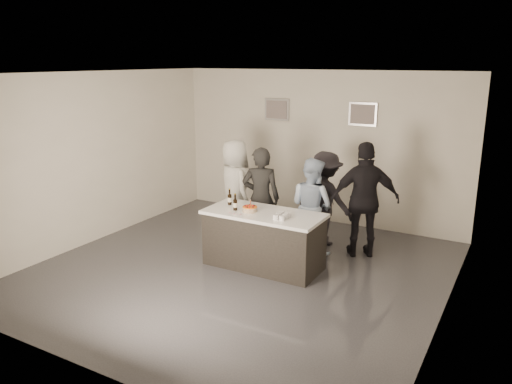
% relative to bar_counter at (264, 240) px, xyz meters
% --- Properties ---
extents(floor, '(6.00, 6.00, 0.00)m').
position_rel_bar_counter_xyz_m(floor, '(-0.24, -0.31, -0.45)').
color(floor, '#3D3D42').
rests_on(floor, ground).
extents(ceiling, '(6.00, 6.00, 0.00)m').
position_rel_bar_counter_xyz_m(ceiling, '(-0.24, -0.31, 2.55)').
color(ceiling, white).
extents(wall_back, '(6.00, 0.04, 3.00)m').
position_rel_bar_counter_xyz_m(wall_back, '(-0.24, 2.69, 1.05)').
color(wall_back, silver).
rests_on(wall_back, ground).
extents(wall_front, '(6.00, 0.04, 3.00)m').
position_rel_bar_counter_xyz_m(wall_front, '(-0.24, -3.31, 1.05)').
color(wall_front, silver).
rests_on(wall_front, ground).
extents(wall_left, '(0.04, 6.00, 3.00)m').
position_rel_bar_counter_xyz_m(wall_left, '(-3.24, -0.31, 1.05)').
color(wall_left, silver).
rests_on(wall_left, ground).
extents(wall_right, '(0.04, 6.00, 3.00)m').
position_rel_bar_counter_xyz_m(wall_right, '(2.76, -0.31, 1.05)').
color(wall_right, silver).
rests_on(wall_right, ground).
extents(picture_left, '(0.54, 0.04, 0.44)m').
position_rel_bar_counter_xyz_m(picture_left, '(-1.14, 2.66, 1.75)').
color(picture_left, '#B2B2B7').
rests_on(picture_left, wall_back).
extents(picture_right, '(0.54, 0.04, 0.44)m').
position_rel_bar_counter_xyz_m(picture_right, '(0.66, 2.66, 1.75)').
color(picture_right, '#B2B2B7').
rests_on(picture_right, wall_back).
extents(bar_counter, '(1.86, 0.86, 0.90)m').
position_rel_bar_counter_xyz_m(bar_counter, '(0.00, 0.00, 0.00)').
color(bar_counter, white).
rests_on(bar_counter, ground).
extents(cake, '(0.23, 0.23, 0.07)m').
position_rel_bar_counter_xyz_m(cake, '(-0.21, -0.07, 0.49)').
color(cake, orange).
rests_on(cake, bar_counter).
extents(beer_bottle_a, '(0.07, 0.07, 0.26)m').
position_rel_bar_counter_xyz_m(beer_bottle_a, '(-0.68, 0.09, 0.58)').
color(beer_bottle_a, black).
rests_on(beer_bottle_a, bar_counter).
extents(beer_bottle_b, '(0.07, 0.07, 0.26)m').
position_rel_bar_counter_xyz_m(beer_bottle_b, '(-0.44, -0.12, 0.58)').
color(beer_bottle_b, black).
rests_on(beer_bottle_b, bar_counter).
extents(tumbler_cluster, '(0.19, 0.30, 0.08)m').
position_rel_bar_counter_xyz_m(tumbler_cluster, '(0.38, -0.14, 0.49)').
color(tumbler_cluster, orange).
rests_on(tumbler_cluster, bar_counter).
extents(candles, '(0.24, 0.08, 0.01)m').
position_rel_bar_counter_xyz_m(candles, '(-0.36, -0.29, 0.45)').
color(candles, pink).
rests_on(candles, bar_counter).
extents(person_main_black, '(0.76, 0.63, 1.78)m').
position_rel_bar_counter_xyz_m(person_main_black, '(-0.45, 0.72, 0.44)').
color(person_main_black, black).
rests_on(person_main_black, ground).
extents(person_main_blue, '(0.95, 0.84, 1.63)m').
position_rel_bar_counter_xyz_m(person_main_blue, '(0.40, 0.95, 0.37)').
color(person_main_blue, '#B0C8E7').
rests_on(person_main_blue, ground).
extents(person_guest_left, '(1.05, 0.97, 1.80)m').
position_rel_bar_counter_xyz_m(person_guest_left, '(-1.17, 1.05, 0.45)').
color(person_guest_left, silver).
rests_on(person_guest_left, ground).
extents(person_guest_right, '(1.21, 0.95, 1.92)m').
position_rel_bar_counter_xyz_m(person_guest_right, '(1.22, 1.23, 0.51)').
color(person_guest_right, black).
rests_on(person_guest_right, ground).
extents(person_guest_back, '(1.17, 0.81, 1.67)m').
position_rel_bar_counter_xyz_m(person_guest_back, '(0.44, 1.40, 0.38)').
color(person_guest_back, black).
rests_on(person_guest_back, ground).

